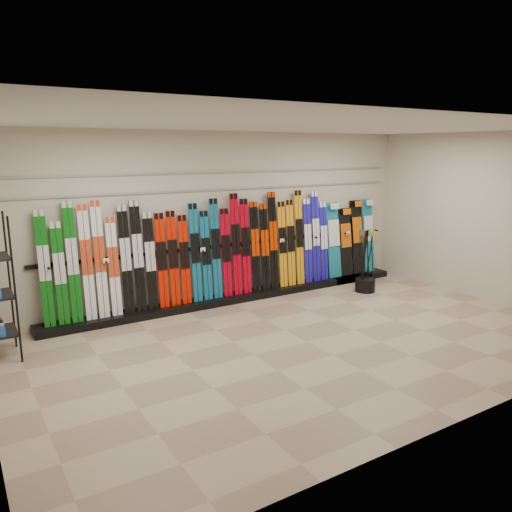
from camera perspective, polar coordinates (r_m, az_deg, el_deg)
floor at (r=7.25m, az=5.89°, el=-9.75°), size 8.00×8.00×0.00m
back_wall at (r=8.91m, az=-3.76°, el=4.41°), size 8.00×0.00×8.00m
right_wall at (r=9.79m, az=25.05°, el=3.99°), size 0.00×5.00×5.00m
ceiling at (r=6.74m, az=6.46°, el=14.67°), size 8.00×8.00×0.00m
ski_rack_base at (r=9.14m, az=-1.73°, el=-4.63°), size 8.00×0.40×0.12m
skis at (r=8.63m, az=-5.79°, el=0.47°), size 5.38×0.19×1.83m
snowboards at (r=10.57m, az=10.77°, el=1.95°), size 1.25×0.24×1.54m
pole_bin at (r=9.86m, az=12.36°, el=-3.26°), size 0.38×0.38×0.25m
ski_poles at (r=9.77m, az=12.39°, el=-0.48°), size 0.28×0.27×1.18m
slatwall_rail_0 at (r=8.84m, az=-3.74°, el=7.60°), size 7.60×0.02×0.03m
slatwall_rail_1 at (r=8.83m, az=-3.77°, el=9.55°), size 7.60×0.02×0.03m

